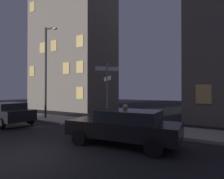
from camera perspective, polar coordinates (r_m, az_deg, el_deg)
name	(u,v)px	position (r m, az deg, el deg)	size (l,w,h in m)	color
ground_plane	(15,158)	(7.18, -27.45, -18.17)	(80.00, 80.00, 0.00)	black
sidewalk_kerb	(114,125)	(11.73, 0.53, -10.89)	(40.00, 2.57, 0.14)	gray
signpost	(107,88)	(10.96, -1.47, 0.40)	(1.27, 1.27, 3.72)	gray
street_lamp	(47,65)	(15.31, -19.31, 6.96)	(1.31, 0.28, 6.98)	#2D2D30
car_near_right	(6,113)	(14.19, -29.82, -6.15)	(4.54, 2.27, 1.42)	black
car_side_parked	(124,126)	(7.72, 3.66, -11.06)	(4.75, 2.19, 1.42)	black
cyclist	(126,124)	(8.34, 4.38, -10.44)	(1.82, 0.37, 1.61)	black
building_left_block	(74,34)	(24.79, -11.63, 16.20)	(9.38, 6.41, 18.60)	slate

